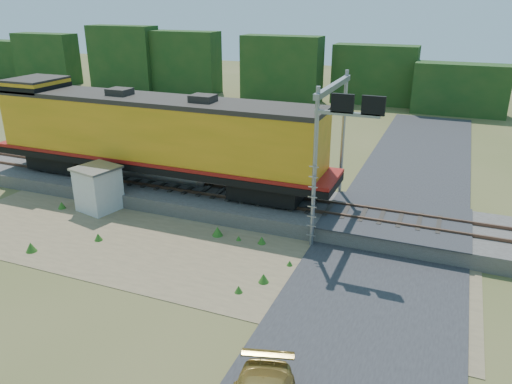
% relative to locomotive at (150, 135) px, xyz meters
% --- Properties ---
extents(ground, '(140.00, 140.00, 0.00)m').
position_rel_locomotive_xyz_m(ground, '(7.07, -6.00, -3.68)').
color(ground, '#475123').
rests_on(ground, ground).
extents(ballast, '(70.00, 5.00, 0.80)m').
position_rel_locomotive_xyz_m(ballast, '(7.07, -0.00, -3.28)').
color(ballast, slate).
rests_on(ballast, ground).
extents(rails, '(70.00, 1.54, 0.16)m').
position_rel_locomotive_xyz_m(rails, '(7.07, -0.00, -2.80)').
color(rails, brown).
rests_on(rails, ballast).
extents(dirt_shoulder, '(26.00, 8.00, 0.03)m').
position_rel_locomotive_xyz_m(dirt_shoulder, '(5.07, -5.50, -3.66)').
color(dirt_shoulder, '#8C7754').
rests_on(dirt_shoulder, ground).
extents(road, '(7.00, 66.00, 0.86)m').
position_rel_locomotive_xyz_m(road, '(14.07, -5.26, -3.59)').
color(road, '#38383A').
rests_on(road, ground).
extents(tree_line_north, '(130.00, 3.00, 6.50)m').
position_rel_locomotive_xyz_m(tree_line_north, '(7.07, 32.00, -0.61)').
color(tree_line_north, '#183E16').
rests_on(tree_line_north, ground).
extents(weed_clumps, '(15.00, 6.20, 0.56)m').
position_rel_locomotive_xyz_m(weed_clumps, '(3.57, -5.90, -3.68)').
color(weed_clumps, '#2F681D').
rests_on(weed_clumps, ground).
extents(locomotive, '(21.36, 3.26, 5.51)m').
position_rel_locomotive_xyz_m(locomotive, '(0.00, 0.00, 0.00)').
color(locomotive, black).
rests_on(locomotive, rails).
extents(shed, '(2.52, 2.52, 2.49)m').
position_rel_locomotive_xyz_m(shed, '(-1.55, -3.05, -2.42)').
color(shed, silver).
rests_on(shed, ground).
extents(signal_gantry, '(2.99, 6.20, 7.54)m').
position_rel_locomotive_xyz_m(signal_gantry, '(10.95, -0.68, 1.94)').
color(signal_gantry, gray).
rests_on(signal_gantry, ground).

